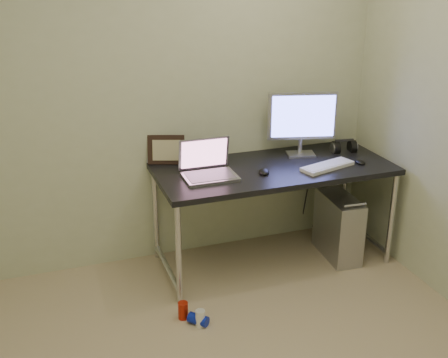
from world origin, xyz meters
TOP-DOWN VIEW (x-y plane):
  - wall_back at (0.00, 1.75)m, footprint 3.50×0.02m
  - desk at (0.86, 1.38)m, footprint 1.68×0.73m
  - tower_computer at (1.36, 1.28)m, footprint 0.24×0.48m
  - cable_a at (1.31, 1.70)m, footprint 0.01×0.16m
  - cable_b at (1.40, 1.68)m, footprint 0.02×0.11m
  - can_red at (0.03, 0.88)m, footprint 0.07×0.07m
  - can_white at (0.11, 0.77)m, footprint 0.07×0.07m
  - can_blue at (0.11, 0.79)m, footprint 0.14×0.14m
  - laptop at (0.36, 1.37)m, footprint 0.36×0.29m
  - monitor at (1.15, 1.55)m, footprint 0.50×0.19m
  - keyboard at (1.20, 1.23)m, footprint 0.43×0.24m
  - mouse_right at (1.47, 1.24)m, footprint 0.07×0.11m
  - mouse_left at (0.74, 1.28)m, footprint 0.10×0.13m
  - headphones at (1.49, 1.51)m, footprint 0.19×0.12m
  - picture_frame at (0.16, 1.69)m, footprint 0.27×0.16m
  - webcam at (0.46, 1.63)m, footprint 0.04×0.04m

SIDE VIEW (x-z plane):
  - can_blue at x=0.11m, z-range 0.00..0.07m
  - can_white at x=0.11m, z-range 0.00..0.11m
  - can_red at x=0.03m, z-range 0.00..0.11m
  - tower_computer at x=1.36m, z-range -0.01..0.50m
  - cable_b at x=1.40m, z-range 0.02..0.74m
  - cable_a at x=1.31m, z-range 0.06..0.74m
  - desk at x=0.86m, z-range 0.30..1.05m
  - keyboard at x=1.20m, z-range 0.75..0.77m
  - mouse_right at x=1.47m, z-range 0.75..0.78m
  - mouse_left at x=0.74m, z-range 0.75..0.79m
  - headphones at x=1.49m, z-range 0.72..0.84m
  - laptop at x=0.36m, z-range 0.68..0.93m
  - webcam at x=0.46m, z-range 0.78..0.89m
  - picture_frame at x=0.16m, z-range 0.75..0.96m
  - monitor at x=1.15m, z-range 0.79..1.27m
  - wall_back at x=0.00m, z-range 0.00..2.50m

